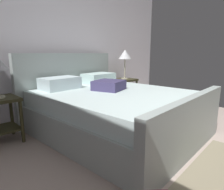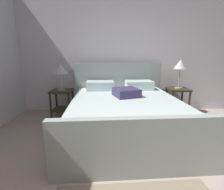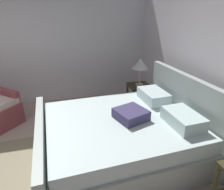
# 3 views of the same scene
# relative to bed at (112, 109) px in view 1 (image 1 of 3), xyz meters

# --- Properties ---
(wall_back) EXTENTS (5.10, 0.12, 2.80)m
(wall_back) POSITION_rel_bed_xyz_m (0.16, 1.29, 1.06)
(wall_back) COLOR silver
(wall_back) RESTS_ON ground
(bed) EXTENTS (2.06, 2.38, 1.16)m
(bed) POSITION_rel_bed_xyz_m (0.00, 0.00, 0.00)
(bed) COLOR #A4B0AC
(bed) RESTS_ON ground
(nightstand_right) EXTENTS (0.44, 0.44, 0.60)m
(nightstand_right) POSITION_rel_bed_xyz_m (1.29, 0.90, 0.06)
(nightstand_right) COLOR #35321B
(nightstand_right) RESTS_ON ground
(table_lamp_right) EXTENTS (0.28, 0.28, 0.64)m
(table_lamp_right) POSITION_rel_bed_xyz_m (1.29, 0.90, 0.77)
(table_lamp_right) COLOR #B7B293
(table_lamp_right) RESTS_ON nightstand_right
(nightstand_left) EXTENTS (0.44, 0.44, 0.60)m
(nightstand_left) POSITION_rel_bed_xyz_m (-1.28, 0.76, 0.06)
(nightstand_left) COLOR #35321B
(nightstand_left) RESTS_ON ground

